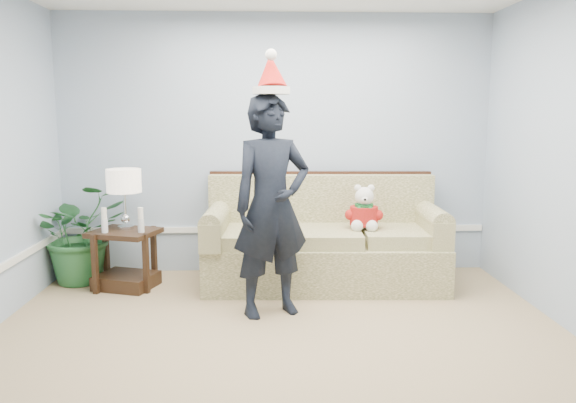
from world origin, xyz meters
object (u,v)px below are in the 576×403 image
at_px(man, 272,206).
at_px(teddy_bear, 364,213).
at_px(table_lamp, 124,183).
at_px(houseplant, 81,233).
at_px(sofa, 323,245).
at_px(side_table, 126,265).

relative_size(man, teddy_bear, 4.16).
bearing_deg(teddy_bear, table_lamp, -176.09).
relative_size(houseplant, man, 0.54).
height_order(sofa, teddy_bear, sofa).
height_order(table_lamp, man, man).
distance_m(side_table, table_lamp, 0.80).
height_order(man, teddy_bear, man).
xyz_separation_m(table_lamp, teddy_bear, (2.31, -0.09, -0.29)).
bearing_deg(man, table_lamp, 126.78).
xyz_separation_m(table_lamp, houseplant, (-0.49, 0.16, -0.51)).
distance_m(sofa, side_table, 1.94).
xyz_separation_m(table_lamp, man, (1.41, -0.84, -0.09)).
bearing_deg(side_table, sofa, 2.90).
height_order(sofa, houseplant, sofa).
xyz_separation_m(side_table, houseplant, (-0.48, 0.22, 0.28)).
relative_size(sofa, man, 1.27).
bearing_deg(side_table, teddy_bear, -0.65).
height_order(sofa, man, man).
bearing_deg(sofa, houseplant, 179.29).
relative_size(sofa, side_table, 3.30).
bearing_deg(sofa, man, -118.72).
bearing_deg(houseplant, sofa, -2.93).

